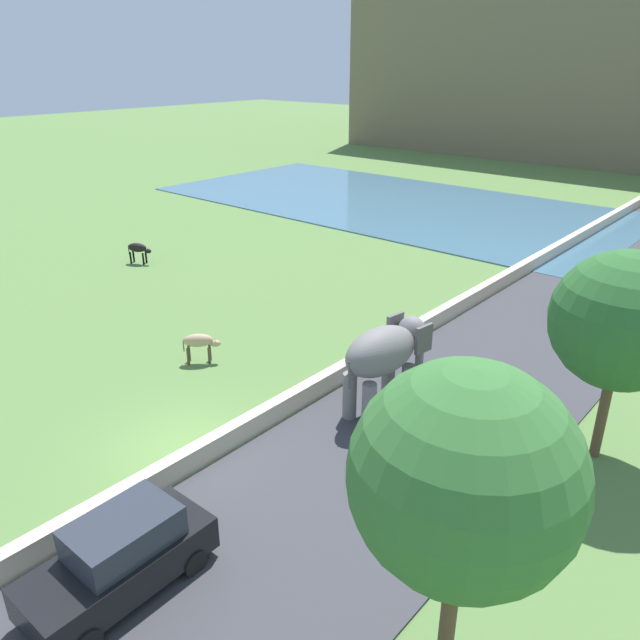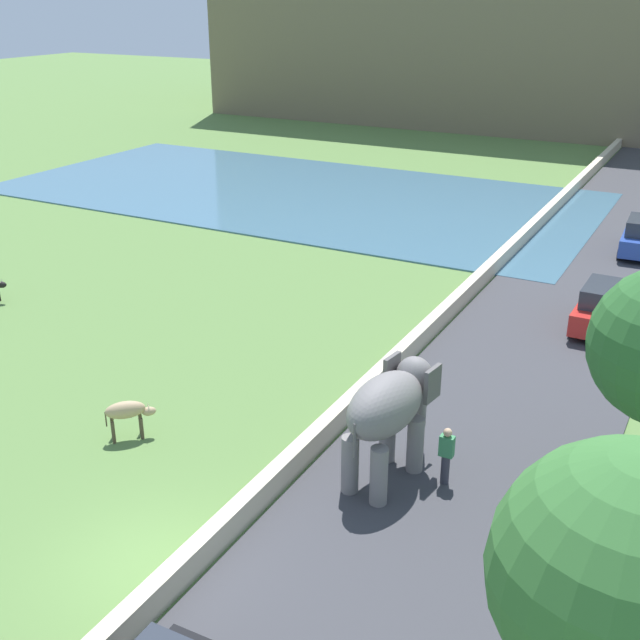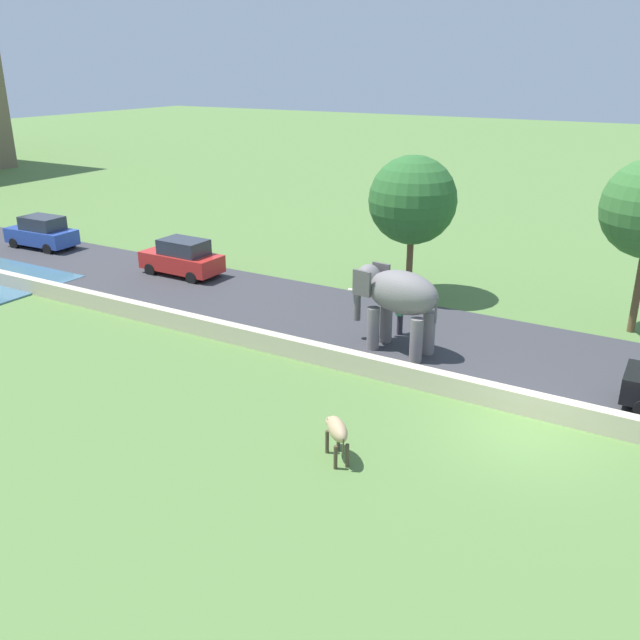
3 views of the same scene
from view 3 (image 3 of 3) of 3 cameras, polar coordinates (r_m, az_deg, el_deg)
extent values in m
plane|color=#567A3D|center=(19.73, 16.66, -9.16)|extent=(220.00, 220.00, 0.00)
cube|color=#38383D|center=(33.46, -15.88, 3.50)|extent=(7.00, 120.00, 0.06)
cube|color=beige|center=(29.54, -18.43, 1.56)|extent=(0.40, 110.00, 0.69)
ellipsoid|color=slate|center=(23.27, 6.97, 2.33)|extent=(1.76, 2.87, 1.50)
cylinder|color=slate|center=(23.87, 4.50, -0.77)|extent=(0.44, 0.44, 1.60)
cylinder|color=slate|center=(24.53, 5.60, -0.20)|extent=(0.44, 0.44, 1.60)
cylinder|color=slate|center=(23.02, 8.12, -1.76)|extent=(0.44, 0.44, 1.60)
cylinder|color=slate|center=(23.70, 9.16, -1.14)|extent=(0.44, 0.44, 1.60)
ellipsoid|color=slate|center=(23.94, 4.11, 3.44)|extent=(1.11, 1.03, 1.10)
cube|color=#575454|center=(23.38, 3.55, 3.12)|extent=(0.22, 0.71, 0.90)
cube|color=#575454|center=(24.33, 5.17, 3.79)|extent=(0.22, 0.71, 0.90)
cylinder|color=slate|center=(24.47, 3.14, 1.67)|extent=(0.28, 0.28, 1.50)
cone|color=silver|center=(24.12, 2.99, 2.51)|extent=(0.20, 0.57, 0.17)
cone|color=silver|center=(24.46, 3.59, 2.76)|extent=(0.20, 0.57, 0.17)
cylinder|color=#575454|center=(22.77, 9.76, 0.82)|extent=(0.08, 0.08, 0.90)
cylinder|color=#33333D|center=(25.36, 6.75, -0.43)|extent=(0.22, 0.22, 0.85)
cube|color=#388451|center=(25.12, 6.82, 1.07)|extent=(0.36, 0.22, 0.56)
sphere|color=tan|center=(24.99, 6.86, 1.91)|extent=(0.22, 0.22, 0.22)
cube|color=#2D4CA8|center=(40.24, -22.44, 6.57)|extent=(1.87, 4.07, 0.80)
cube|color=#2D333D|center=(39.93, -22.40, 7.59)|extent=(1.54, 2.26, 0.70)
cylinder|color=black|center=(40.84, -24.41, 5.90)|extent=(0.21, 0.61, 0.60)
cylinder|color=black|center=(41.81, -22.70, 6.46)|extent=(0.21, 0.61, 0.60)
cylinder|color=black|center=(38.86, -22.01, 5.55)|extent=(0.21, 0.61, 0.60)
cylinder|color=black|center=(39.87, -20.27, 6.15)|extent=(0.21, 0.61, 0.60)
cube|color=red|center=(33.00, -11.60, 4.86)|extent=(1.76, 4.02, 0.80)
cube|color=#2D333D|center=(32.67, -11.44, 6.07)|extent=(1.48, 2.22, 0.70)
cylinder|color=black|center=(33.44, -14.14, 4.14)|extent=(0.19, 0.60, 0.60)
cylinder|color=black|center=(34.54, -12.26, 4.83)|extent=(0.19, 0.60, 0.60)
cylinder|color=black|center=(31.70, -10.79, 3.50)|extent=(0.19, 0.60, 0.60)
cylinder|color=black|center=(32.86, -8.93, 4.24)|extent=(0.19, 0.60, 0.60)
ellipsoid|color=tan|center=(17.34, 1.46, -9.18)|extent=(1.08, 1.09, 0.50)
cylinder|color=#493D2C|center=(17.92, 0.61, -10.25)|extent=(0.10, 0.10, 0.65)
cylinder|color=#493D2C|center=(17.99, 1.56, -10.11)|extent=(0.10, 0.10, 0.65)
cylinder|color=#493D2C|center=(17.29, 1.32, -11.52)|extent=(0.10, 0.10, 0.65)
cylinder|color=#493D2C|center=(17.37, 2.31, -11.37)|extent=(0.10, 0.10, 0.65)
ellipsoid|color=tan|center=(17.94, 0.87, -8.62)|extent=(0.45, 0.45, 0.26)
cone|color=beige|center=(17.84, 0.59, -8.19)|extent=(0.04, 0.04, 0.12)
cone|color=beige|center=(17.88, 1.15, -8.11)|extent=(0.04, 0.04, 0.12)
cylinder|color=#493D2C|center=(17.00, 1.99, -10.64)|extent=(0.04, 0.04, 0.45)
cylinder|color=brown|center=(29.61, 7.57, 4.77)|extent=(0.28, 0.28, 2.90)
sphere|color=#2D662D|center=(28.97, 7.83, 10.01)|extent=(3.72, 3.72, 3.72)
cylinder|color=brown|center=(27.79, 25.27, 2.44)|extent=(0.28, 0.28, 3.46)
camera|label=1|loc=(30.30, 42.70, 17.49)|focal=34.30mm
camera|label=2|loc=(27.88, 48.09, 18.69)|focal=44.15mm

